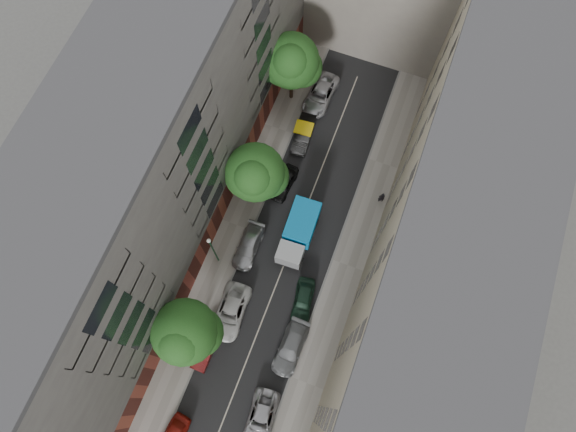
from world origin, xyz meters
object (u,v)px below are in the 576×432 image
at_px(car_left_6, 320,95).
at_px(car_right_0, 261,419).
at_px(car_left_4, 284,183).
at_px(car_left_2, 231,312).
at_px(car_right_1, 291,348).
at_px(car_left_3, 249,246).
at_px(tree_mid, 256,175).
at_px(car_left_5, 303,134).
at_px(tree_near, 185,334).
at_px(car_right_2, 303,300).
at_px(lamp_post, 213,248).
at_px(tree_far, 292,63).
at_px(car_left_1, 206,348).
at_px(pedestrian, 382,198).
at_px(tarp_truck, 299,232).

relative_size(car_left_6, car_right_0, 1.11).
xyz_separation_m(car_left_4, car_right_0, (5.72, -20.40, -0.00)).
bearing_deg(car_left_2, car_right_1, -12.66).
bearing_deg(car_right_0, car_left_3, 110.47).
xyz_separation_m(car_left_6, car_right_1, (6.02, -24.68, -0.02)).
bearing_deg(car_right_1, tree_mid, 124.41).
height_order(car_left_3, car_right_0, car_left_3).
height_order(car_left_5, tree_near, tree_near).
distance_m(car_left_6, car_right_2, 21.23).
height_order(car_right_0, car_right_1, car_right_1).
xyz_separation_m(car_left_2, lamp_post, (-3.00, 4.05, 3.29)).
xyz_separation_m(car_left_4, lamp_post, (-3.00, -9.15, 3.35)).
bearing_deg(car_left_2, car_right_2, 26.51).
distance_m(car_left_2, tree_far, 23.39).
xyz_separation_m(car_left_2, car_left_3, (-0.80, 6.11, -0.05)).
distance_m(car_left_2, tree_mid, 12.24).
bearing_deg(tree_far, car_left_3, -83.24).
distance_m(car_left_4, tree_far, 11.15).
bearing_deg(car_left_3, car_left_1, -90.71).
bearing_deg(pedestrian, car_left_6, -62.55).
distance_m(car_left_1, tree_mid, 15.51).
bearing_deg(car_left_3, tree_near, -97.58).
xyz_separation_m(tarp_truck, lamp_post, (-6.12, -4.68, 2.47)).
relative_size(car_right_2, pedestrian, 2.47).
bearing_deg(car_left_1, tree_mid, 94.10).
xyz_separation_m(tarp_truck, car_left_3, (-3.92, -2.63, -0.88)).
bearing_deg(tree_far, tree_near, -88.18).
distance_m(car_left_3, car_left_4, 7.14).
distance_m(car_left_3, car_left_5, 12.71).
bearing_deg(car_left_5, car_right_2, -75.00).
distance_m(car_right_2, tree_far, 21.80).
height_order(car_left_2, car_left_5, car_left_5).
bearing_deg(car_left_3, car_left_5, 86.00).
height_order(car_left_1, car_left_6, car_left_6).
bearing_deg(tarp_truck, car_left_5, 105.30).
height_order(car_left_2, tree_mid, tree_mid).
relative_size(car_right_1, tree_far, 0.57).
bearing_deg(lamp_post, car_left_5, 78.76).
distance_m(tarp_truck, car_right_1, 10.19).
bearing_deg(lamp_post, pedestrian, 41.67).
bearing_deg(pedestrian, lamp_post, 22.72).
bearing_deg(car_left_3, car_right_1, -46.88).
relative_size(car_right_2, tree_near, 0.54).
xyz_separation_m(car_left_2, car_left_4, (0.00, 13.20, -0.06)).
height_order(tree_near, pedestrian, tree_near).
distance_m(car_right_2, tree_near, 10.89).
distance_m(car_left_2, car_left_4, 13.20).
bearing_deg(car_right_1, pedestrian, 80.31).
bearing_deg(car_left_4, tarp_truck, -49.79).
xyz_separation_m(car_left_6, car_right_0, (5.72, -30.88, -0.08)).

